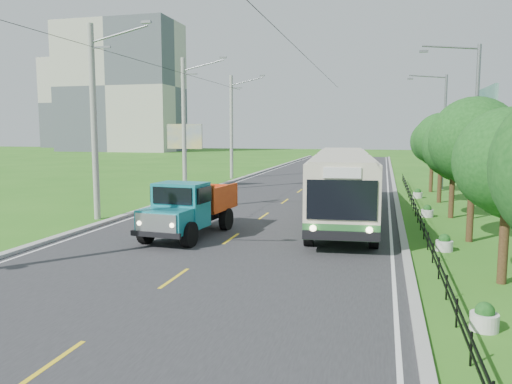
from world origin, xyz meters
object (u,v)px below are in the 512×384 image
at_px(tree_third, 475,146).
at_px(planter_far, 418,194).
at_px(tree_fifth, 442,143).
at_px(billboard_left, 185,141).
at_px(pole_far, 232,126).
at_px(pole_mid, 184,125).
at_px(tree_fourth, 455,151).
at_px(tree_back, 433,144).
at_px(billboard_right, 485,119).
at_px(dump_truck, 190,205).
at_px(tree_second, 509,167).
at_px(pole_near, 95,122).
at_px(streetlight_far, 442,128).
at_px(planter_mid, 427,212).
at_px(bus, 342,180).
at_px(streetlight_mid, 472,125).
at_px(planter_near, 444,244).
at_px(planter_front, 484,318).

height_order(tree_third, planter_far, tree_third).
relative_size(tree_fifth, billboard_left, 1.12).
bearing_deg(pole_far, tree_third, -53.91).
bearing_deg(pole_mid, tree_fourth, -20.74).
distance_m(tree_fourth, billboard_left, 21.72).
distance_m(tree_third, tree_back, 18.00).
xyz_separation_m(tree_back, billboard_right, (2.44, -6.14, 1.69)).
distance_m(tree_fifth, dump_truck, 18.44).
distance_m(tree_second, billboard_right, 18.12).
bearing_deg(dump_truck, planter_far, 61.41).
bearing_deg(pole_mid, billboard_right, -2.78).
bearing_deg(pole_near, dump_truck, -24.01).
bearing_deg(dump_truck, streetlight_far, 65.12).
relative_size(planter_mid, bus, 0.04).
bearing_deg(streetlight_mid, billboard_left, 153.60).
bearing_deg(tree_fifth, pole_near, -148.41).
relative_size(tree_fourth, streetlight_far, 0.60).
bearing_deg(planter_near, tree_third, 59.59).
bearing_deg(planter_mid, billboard_right, 58.34).
distance_m(pole_near, planter_near, 17.79).
height_order(tree_back, streetlight_mid, streetlight_mid).
xyz_separation_m(pole_near, billboard_left, (-1.24, 15.00, -1.23)).
height_order(streetlight_mid, billboard_left, streetlight_mid).
xyz_separation_m(tree_third, streetlight_far, (0.79, 19.86, 0.92)).
bearing_deg(streetlight_mid, pole_near, -165.19).
bearing_deg(tree_second, pole_far, 120.42).
xyz_separation_m(streetlight_mid, dump_truck, (-12.59, -7.81, -3.52)).
bearing_deg(tree_fifth, pole_far, 144.64).
distance_m(tree_fourth, planter_near, 8.87).
xyz_separation_m(planter_near, dump_truck, (-10.55, 0.19, 1.09)).
height_order(pole_near, billboard_right, pole_near).
relative_size(tree_third, dump_truck, 1.00).
bearing_deg(planter_near, billboard_left, 135.16).
bearing_deg(streetlight_far, pole_mid, -159.68).
relative_size(pole_far, tree_fifth, 1.72).
xyz_separation_m(pole_far, billboard_right, (20.56, -13.00, 0.25)).
height_order(streetlight_mid, dump_truck, streetlight_mid).
bearing_deg(tree_back, bus, -113.27).
distance_m(tree_back, streetlight_mid, 12.23).
height_order(tree_second, tree_fifth, tree_fifth).
xyz_separation_m(planter_front, bus, (-4.49, 14.78, 1.75)).
bearing_deg(tree_fifth, tree_third, -90.00).
bearing_deg(tree_third, dump_truck, -170.60).
bearing_deg(pole_mid, pole_far, 90.00).
relative_size(streetlight_mid, planter_mid, 13.54).
bearing_deg(dump_truck, bus, 52.54).
distance_m(planter_front, bus, 15.55).
height_order(tree_fifth, bus, tree_fifth).
distance_m(tree_back, billboard_left, 19.48).
bearing_deg(streetlight_far, planter_mid, -98.30).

